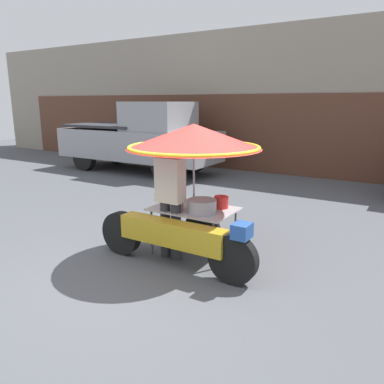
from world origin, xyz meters
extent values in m
plane|color=#4C4F54|center=(0.00, 0.00, 0.00)|extent=(36.00, 36.00, 0.00)
cube|color=gray|center=(0.00, 8.68, 2.18)|extent=(28.00, 2.00, 4.36)
cube|color=#563323|center=(0.00, 7.65, 1.20)|extent=(23.80, 0.06, 2.40)
cylinder|color=black|center=(1.06, 0.43, 0.31)|extent=(0.63, 0.14, 0.63)
cylinder|color=black|center=(-0.72, 0.43, 0.31)|extent=(0.63, 0.14, 0.63)
cube|color=#B7931E|center=(0.17, 0.43, 0.47)|extent=(1.57, 0.24, 0.32)
cube|color=#234C93|center=(1.16, 0.43, 0.69)|extent=(0.20, 0.24, 0.18)
cylinder|color=black|center=(0.17, 1.22, 0.28)|extent=(0.57, 0.14, 0.57)
cylinder|color=#515156|center=(0.67, 0.64, 0.33)|extent=(0.03, 0.03, 0.66)
cylinder|color=#515156|center=(0.67, 1.33, 0.33)|extent=(0.03, 0.03, 0.66)
cylinder|color=#515156|center=(-0.33, 0.64, 0.33)|extent=(0.03, 0.03, 0.66)
cylinder|color=#515156|center=(-0.33, 1.33, 0.33)|extent=(0.03, 0.03, 0.66)
cube|color=#B2B2B7|center=(0.17, 0.98, 0.67)|extent=(1.18, 0.81, 0.02)
cylinder|color=#B2B2B7|center=(0.17, 0.98, 1.11)|extent=(0.03, 0.03, 0.86)
cone|color=red|center=(0.17, 0.98, 1.71)|extent=(1.87, 1.87, 0.34)
torus|color=yellow|center=(0.17, 0.98, 1.56)|extent=(1.82, 1.82, 0.05)
cylinder|color=#B7B7BC|center=(-0.09, 0.84, 0.75)|extent=(0.30, 0.30, 0.14)
cylinder|color=#939399|center=(0.38, 0.86, 0.78)|extent=(0.40, 0.40, 0.18)
cylinder|color=red|center=(0.49, 1.20, 0.77)|extent=(0.21, 0.21, 0.17)
cylinder|color=#2D2D33|center=(-0.12, 0.68, 0.41)|extent=(0.14, 0.14, 0.82)
cylinder|color=#2D2D33|center=(0.06, 0.68, 0.41)|extent=(0.14, 0.14, 0.82)
cube|color=beige|center=(-0.03, 0.68, 1.13)|extent=(0.38, 0.22, 0.62)
sphere|color=#A87A5B|center=(-0.03, 0.68, 1.55)|extent=(0.22, 0.22, 0.22)
cylinder|color=black|center=(-3.21, 5.00, 0.42)|extent=(0.83, 0.24, 0.83)
cylinder|color=black|center=(-3.21, 6.54, 0.42)|extent=(0.83, 0.24, 0.83)
cylinder|color=black|center=(-6.38, 5.00, 0.42)|extent=(0.83, 0.24, 0.83)
cylinder|color=black|center=(-6.38, 6.54, 0.42)|extent=(0.83, 0.24, 0.83)
cube|color=#939399|center=(-4.80, 5.77, 0.86)|extent=(5.29, 1.81, 0.90)
cube|color=#939399|center=(-3.95, 5.77, 1.74)|extent=(1.80, 1.67, 0.85)
cube|color=#2D2D33|center=(-5.86, 5.77, 1.41)|extent=(2.75, 1.74, 0.08)
camera|label=1|loc=(2.83, -3.42, 2.17)|focal=35.00mm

